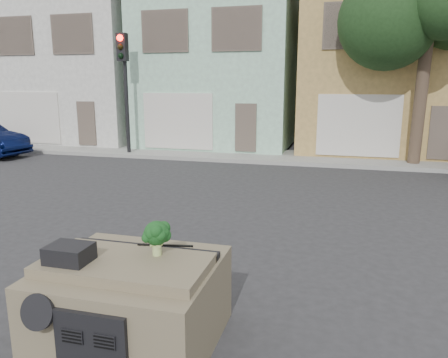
% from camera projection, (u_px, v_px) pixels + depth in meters
% --- Properties ---
extents(ground_plane, '(120.00, 120.00, 0.00)m').
position_uv_depth(ground_plane, '(207.00, 251.00, 8.21)').
color(ground_plane, '#303033').
rests_on(ground_plane, ground).
extents(sidewalk, '(40.00, 3.00, 0.15)m').
position_uv_depth(sidewalk, '(282.00, 157.00, 18.09)').
color(sidewalk, gray).
rests_on(sidewalk, ground).
extents(townhouse_white, '(7.20, 8.20, 7.55)m').
position_uv_depth(townhouse_white, '(93.00, 70.00, 23.84)').
color(townhouse_white, silver).
rests_on(townhouse_white, ground).
extents(townhouse_mint, '(7.20, 8.20, 7.55)m').
position_uv_depth(townhouse_mint, '(225.00, 69.00, 21.94)').
color(townhouse_mint, '#A4D5B7').
rests_on(townhouse_mint, ground).
extents(townhouse_tan, '(7.20, 8.20, 7.55)m').
position_uv_depth(townhouse_tan, '(383.00, 67.00, 20.04)').
color(townhouse_tan, tan).
rests_on(townhouse_tan, ground).
extents(traffic_signal, '(0.40, 0.40, 5.10)m').
position_uv_depth(traffic_signal, '(125.00, 96.00, 18.25)').
color(traffic_signal, black).
rests_on(traffic_signal, ground).
extents(tree_near, '(4.40, 4.00, 8.50)m').
position_uv_depth(tree_near, '(425.00, 49.00, 15.26)').
color(tree_near, '#1B3617').
rests_on(tree_near, ground).
extents(car_dashboard, '(2.00, 1.80, 1.12)m').
position_uv_depth(car_dashboard, '(133.00, 299.00, 5.26)').
color(car_dashboard, '#70654C').
rests_on(car_dashboard, ground).
extents(instrument_hump, '(0.48, 0.38, 0.20)m').
position_uv_depth(instrument_hump, '(69.00, 253.00, 4.93)').
color(instrument_hump, black).
rests_on(instrument_hump, car_dashboard).
extents(wiper_arm, '(0.69, 0.15, 0.02)m').
position_uv_depth(wiper_arm, '(165.00, 245.00, 5.42)').
color(wiper_arm, black).
rests_on(wiper_arm, car_dashboard).
extents(broccoli, '(0.36, 0.36, 0.43)m').
position_uv_depth(broccoli, '(157.00, 238.00, 5.10)').
color(broccoli, '#123B15').
rests_on(broccoli, car_dashboard).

